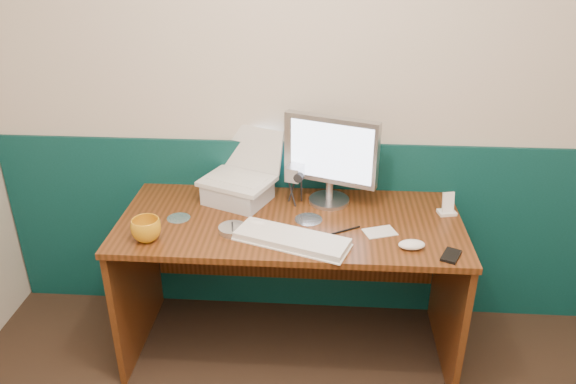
# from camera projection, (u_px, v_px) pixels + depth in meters

# --- Properties ---
(back_wall) EXTENTS (3.50, 0.04, 2.50)m
(back_wall) POSITION_uv_depth(u_px,v_px,m) (330.00, 94.00, 2.72)
(back_wall) COLOR beige
(back_wall) RESTS_ON ground
(wainscot) EXTENTS (3.48, 0.02, 1.00)m
(wainscot) POSITION_uv_depth(u_px,v_px,m) (325.00, 230.00, 3.04)
(wainscot) COLOR #07312E
(wainscot) RESTS_ON ground
(desk) EXTENTS (1.60, 0.70, 0.75)m
(desk) POSITION_uv_depth(u_px,v_px,m) (290.00, 286.00, 2.78)
(desk) COLOR #3B1F0A
(desk) RESTS_ON ground
(laptop_riser) EXTENTS (0.36, 0.33, 0.10)m
(laptop_riser) POSITION_uv_depth(u_px,v_px,m) (238.00, 192.00, 2.77)
(laptop_riser) COLOR silver
(laptop_riser) RESTS_ON desk
(laptop) EXTENTS (0.40, 0.36, 0.27)m
(laptop) POSITION_uv_depth(u_px,v_px,m) (236.00, 157.00, 2.69)
(laptop) COLOR silver
(laptop) RESTS_ON laptop_riser
(monitor) EXTENTS (0.48, 0.28, 0.46)m
(monitor) POSITION_uv_depth(u_px,v_px,m) (330.00, 159.00, 2.68)
(monitor) COLOR #A4A4A9
(monitor) RESTS_ON desk
(keyboard) EXTENTS (0.52, 0.32, 0.03)m
(keyboard) POSITION_uv_depth(u_px,v_px,m) (292.00, 240.00, 2.43)
(keyboard) COLOR white
(keyboard) RESTS_ON desk
(mouse_right) EXTENTS (0.12, 0.08, 0.04)m
(mouse_right) POSITION_uv_depth(u_px,v_px,m) (412.00, 245.00, 2.38)
(mouse_right) COLOR white
(mouse_right) RESTS_ON desk
(mouse_left) EXTENTS (0.13, 0.11, 0.04)m
(mouse_left) POSITION_uv_depth(u_px,v_px,m) (258.00, 225.00, 2.54)
(mouse_left) COLOR white
(mouse_left) RESTS_ON desk
(mug) EXTENTS (0.14, 0.14, 0.10)m
(mug) POSITION_uv_depth(u_px,v_px,m) (146.00, 230.00, 2.43)
(mug) COLOR orange
(mug) RESTS_ON desk
(camcorder) EXTENTS (0.12, 0.15, 0.20)m
(camcorder) POSITION_uv_depth(u_px,v_px,m) (295.00, 185.00, 2.73)
(camcorder) COLOR silver
(camcorder) RESTS_ON desk
(cd_spindle) EXTENTS (0.13, 0.13, 0.03)m
(cd_spindle) POSITION_uv_depth(u_px,v_px,m) (233.00, 229.00, 2.51)
(cd_spindle) COLOR #AEB7BF
(cd_spindle) RESTS_ON desk
(cd_loose_a) EXTENTS (0.11, 0.11, 0.00)m
(cd_loose_a) POSITION_uv_depth(u_px,v_px,m) (179.00, 218.00, 2.63)
(cd_loose_a) COLOR silver
(cd_loose_a) RESTS_ON desk
(cd_loose_b) EXTENTS (0.13, 0.13, 0.00)m
(cd_loose_b) POSITION_uv_depth(u_px,v_px,m) (309.00, 219.00, 2.62)
(cd_loose_b) COLOR silver
(cd_loose_b) RESTS_ON desk
(pen) EXTENTS (0.13, 0.08, 0.01)m
(pen) POSITION_uv_depth(u_px,v_px,m) (346.00, 230.00, 2.52)
(pen) COLOR black
(pen) RESTS_ON desk
(papers) EXTENTS (0.16, 0.14, 0.00)m
(papers) POSITION_uv_depth(u_px,v_px,m) (380.00, 232.00, 2.51)
(papers) COLOR silver
(papers) RESTS_ON desk
(dock) EXTENTS (0.09, 0.08, 0.02)m
(dock) POSITION_uv_depth(u_px,v_px,m) (447.00, 212.00, 2.67)
(dock) COLOR white
(dock) RESTS_ON desk
(music_player) EXTENTS (0.06, 0.04, 0.10)m
(music_player) POSITION_uv_depth(u_px,v_px,m) (448.00, 202.00, 2.64)
(music_player) COLOR white
(music_player) RESTS_ON dock
(pda) EXTENTS (0.10, 0.13, 0.01)m
(pda) POSITION_uv_depth(u_px,v_px,m) (451.00, 256.00, 2.33)
(pda) COLOR black
(pda) RESTS_ON desk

